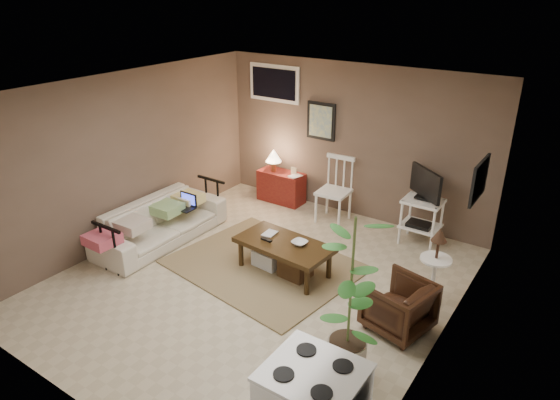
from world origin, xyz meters
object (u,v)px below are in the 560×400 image
Objects in this scene: coffee_table at (283,255)px; red_console at (281,184)px; side_table at (436,257)px; potted_plant at (351,292)px; spindle_chair at (334,192)px; armchair at (399,304)px; sofa at (160,216)px; tv_stand at (423,205)px.

red_console reaches higher than coffee_table.
side_table is 1.65m from potted_plant.
spindle_chair is 2.74m from armchair.
sofa is 3.83m from side_table.
potted_plant reaches higher than sofa.
spindle_chair is 0.61× the size of potted_plant.
potted_plant is at bearing -100.69° from side_table.
side_table is 0.57× the size of potted_plant.
spindle_chair is 1.39m from tv_stand.
potted_plant is at bearing -83.67° from tv_stand.
armchair is at bearing -35.72° from red_console.
potted_plant is (3.45, -0.87, 0.50)m from sofa.
potted_plant is (0.32, -2.89, 0.29)m from tv_stand.
side_table is (1.79, 0.46, 0.33)m from coffee_table.
side_table is at bearing -24.61° from red_console.
spindle_chair is 3.37m from potted_plant.
tv_stand is (1.17, 1.76, 0.34)m from coffee_table.
red_console is 0.81× the size of tv_stand.
armchair is at bearing -89.81° from sofa.
armchair is (2.98, -2.14, 0.00)m from red_console.
spindle_chair is at bearing 147.58° from side_table.
sofa is at bearing 165.90° from potted_plant.
red_console is at bearing 133.01° from potted_plant.
red_console reaches higher than armchair.
potted_plant reaches higher than spindle_chair.
red_console is 0.89× the size of spindle_chair.
armchair is (3.61, 0.01, -0.07)m from sofa.
spindle_chair is at bearing -179.02° from tv_stand.
sofa is at bearing -76.32° from armchair.
coffee_table is 1.25× the size of spindle_chair.
sofa is at bearing -130.97° from spindle_chair.
side_table is at bearing -79.03° from sofa.
sofa reaches higher than coffee_table.
potted_plant is (-0.30, -1.59, 0.30)m from side_table.
tv_stand is at bearing 96.33° from potted_plant.
potted_plant is at bearing -59.22° from spindle_chair.
sofa is 1.78× the size of tv_stand.
side_table is at bearing -64.44° from tv_stand.
armchair is (1.87, -1.99, -0.16)m from spindle_chair.
tv_stand is (1.39, 0.02, 0.12)m from spindle_chair.
coffee_table is at bearing 142.76° from potted_plant.
potted_plant is at bearing 3.02° from armchair.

